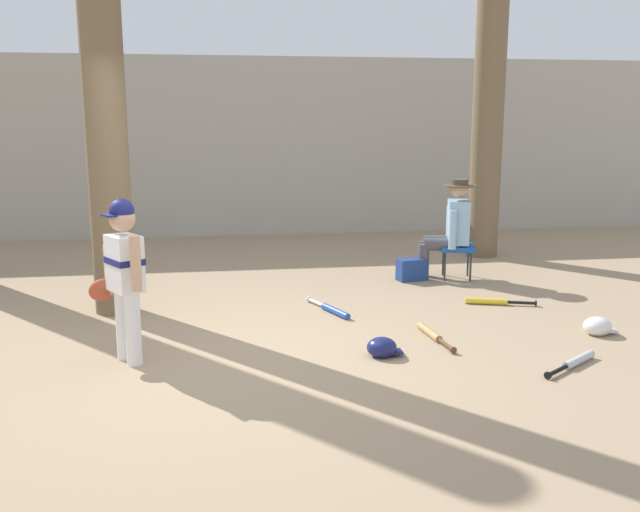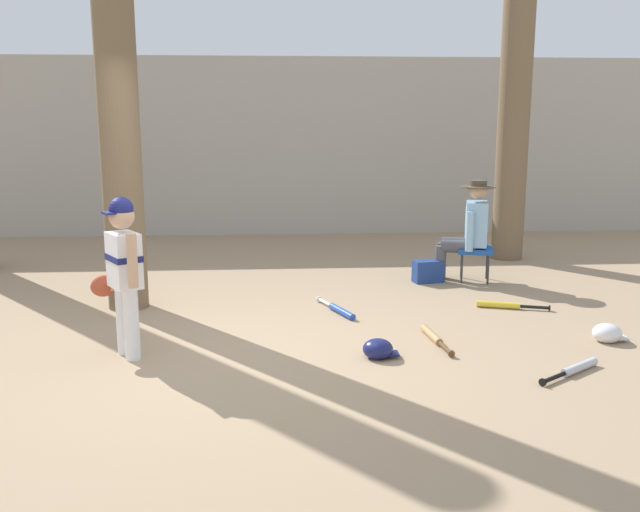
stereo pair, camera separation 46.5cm
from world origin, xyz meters
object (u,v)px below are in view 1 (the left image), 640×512
(handbag_beside_stool, at_px, (412,270))
(bat_aluminum_silver, at_px, (576,362))
(seated_spectator, at_px, (450,226))
(folding_stool, at_px, (457,249))
(tree_behind_spectator, at_px, (488,111))
(tree_near_player, at_px, (105,108))
(batting_helmet_white, at_px, (598,326))
(batting_helmet_navy, at_px, (382,348))
(bat_wood_tan, at_px, (432,334))
(young_ballplayer, at_px, (123,270))
(bat_yellow_trainer, at_px, (492,302))
(bat_blue_youth, at_px, (332,310))

(handbag_beside_stool, bearing_deg, bat_aluminum_silver, -81.20)
(seated_spectator, bearing_deg, folding_stool, -14.50)
(tree_behind_spectator, bearing_deg, bat_aluminum_silver, -102.14)
(tree_near_player, xyz_separation_m, batting_helmet_white, (4.38, -1.42, -1.93))
(tree_near_player, distance_m, tree_behind_spectator, 5.21)
(seated_spectator, bearing_deg, batting_helmet_navy, -118.95)
(batting_helmet_navy, bearing_deg, handbag_beside_stool, 69.16)
(bat_wood_tan, bearing_deg, young_ballplayer, -174.86)
(bat_aluminum_silver, height_order, batting_helmet_white, batting_helmet_white)
(bat_yellow_trainer, height_order, bat_blue_youth, same)
(bat_yellow_trainer, bearing_deg, bat_aluminum_silver, -91.80)
(tree_near_player, xyz_separation_m, bat_wood_tan, (2.88, -1.29, -1.97))
(tree_near_player, xyz_separation_m, bat_blue_youth, (2.14, -0.38, -1.97))
(young_ballplayer, relative_size, handbag_beside_stool, 3.84)
(tree_behind_spectator, height_order, bat_yellow_trainer, tree_behind_spectator)
(folding_stool, relative_size, batting_helmet_white, 1.63)
(seated_spectator, distance_m, handbag_beside_stool, 0.69)
(tree_near_player, xyz_separation_m, batting_helmet_navy, (2.33, -1.70, -1.93))
(seated_spectator, relative_size, bat_wood_tan, 1.63)
(bat_blue_youth, distance_m, batting_helmet_navy, 1.33)
(handbag_beside_stool, bearing_deg, folding_stool, 2.01)
(tree_behind_spectator, xyz_separation_m, batting_helmet_white, (-0.34, -3.64, -1.94))
(batting_helmet_white, bearing_deg, young_ballplayer, -178.57)
(young_ballplayer, height_order, bat_aluminum_silver, young_ballplayer)
(bat_wood_tan, distance_m, batting_helmet_navy, 0.69)
(tree_behind_spectator, bearing_deg, handbag_beside_stool, -136.37)
(handbag_beside_stool, xyz_separation_m, bat_aluminum_silver, (0.47, -3.02, -0.10))
(tree_behind_spectator, height_order, handbag_beside_stool, tree_behind_spectator)
(handbag_beside_stool, relative_size, bat_yellow_trainer, 0.48)
(young_ballplayer, distance_m, batting_helmet_white, 4.14)
(seated_spectator, distance_m, bat_wood_tan, 2.46)
(tree_behind_spectator, height_order, batting_helmet_white, tree_behind_spectator)
(tree_near_player, distance_m, bat_blue_youth, 2.93)
(tree_behind_spectator, relative_size, seated_spectator, 3.86)
(folding_stool, xyz_separation_m, batting_helmet_white, (0.50, -2.32, -0.29))
(batting_helmet_white, bearing_deg, bat_blue_youth, 155.09)
(seated_spectator, xyz_separation_m, batting_helmet_navy, (-1.45, -2.62, -0.57))
(bat_blue_youth, distance_m, batting_helmet_white, 2.47)
(bat_wood_tan, xyz_separation_m, batting_helmet_navy, (-0.55, -0.41, 0.04))
(bat_wood_tan, distance_m, bat_yellow_trainer, 1.36)
(bat_wood_tan, height_order, bat_yellow_trainer, same)
(seated_spectator, bearing_deg, bat_aluminum_silver, -90.03)
(young_ballplayer, xyz_separation_m, handbag_beside_stool, (3.01, 2.40, -0.61))
(seated_spectator, distance_m, bat_blue_youth, 2.18)
(tree_near_player, distance_m, batting_helmet_white, 4.99)
(tree_behind_spectator, distance_m, batting_helmet_white, 4.14)
(young_ballplayer, bearing_deg, tree_near_player, 100.91)
(handbag_beside_stool, bearing_deg, batting_helmet_navy, -110.84)
(batting_helmet_white, bearing_deg, bat_wood_tan, 175.02)
(handbag_beside_stool, bearing_deg, tree_near_player, -165.18)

